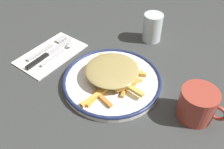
# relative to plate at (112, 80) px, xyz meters

# --- Properties ---
(ground_plane) EXTENTS (2.60, 2.60, 0.00)m
(ground_plane) POSITION_rel_plate_xyz_m (0.00, 0.00, -0.01)
(ground_plane) COLOR #393D3C
(plate) EXTENTS (0.30, 0.30, 0.02)m
(plate) POSITION_rel_plate_xyz_m (0.00, 0.00, 0.00)
(plate) COLOR white
(plate) RESTS_ON ground_plane
(fries_heap) EXTENTS (0.23, 0.25, 0.04)m
(fries_heap) POSITION_rel_plate_xyz_m (-0.00, 0.00, 0.03)
(fries_heap) COLOR #EAB35C
(fries_heap) RESTS_ON plate
(napkin) EXTENTS (0.14, 0.23, 0.01)m
(napkin) POSITION_rel_plate_xyz_m (-0.25, -0.02, -0.01)
(napkin) COLOR white
(napkin) RESTS_ON ground_plane
(fork) EXTENTS (0.02, 0.18, 0.01)m
(fork) POSITION_rel_plate_xyz_m (-0.28, -0.01, 0.00)
(fork) COLOR silver
(fork) RESTS_ON napkin
(knife) EXTENTS (0.03, 0.21, 0.01)m
(knife) POSITION_rel_plate_xyz_m (-0.25, -0.04, 0.00)
(knife) COLOR black
(knife) RESTS_ON napkin
(spoon) EXTENTS (0.02, 0.15, 0.01)m
(spoon) POSITION_rel_plate_xyz_m (-0.23, 0.02, 0.00)
(spoon) COLOR silver
(spoon) RESTS_ON napkin
(water_glass) EXTENTS (0.07, 0.07, 0.10)m
(water_glass) POSITION_rel_plate_xyz_m (-0.03, 0.27, 0.04)
(water_glass) COLOR silver
(water_glass) RESTS_ON ground_plane
(coffee_mug) EXTENTS (0.12, 0.10, 0.09)m
(coffee_mug) POSITION_rel_plate_xyz_m (0.25, 0.04, 0.03)
(coffee_mug) COLOR #AD4234
(coffee_mug) RESTS_ON ground_plane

